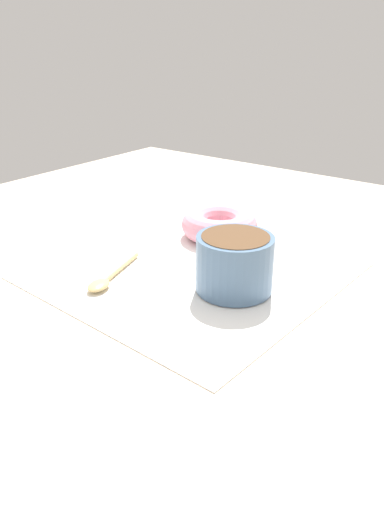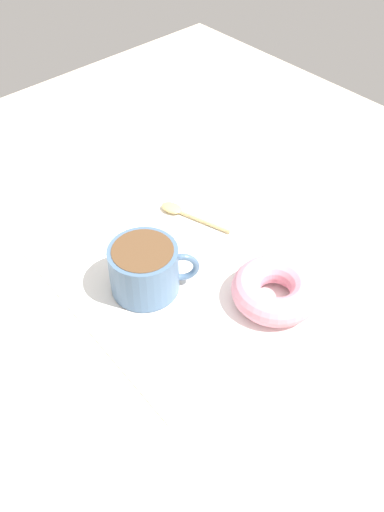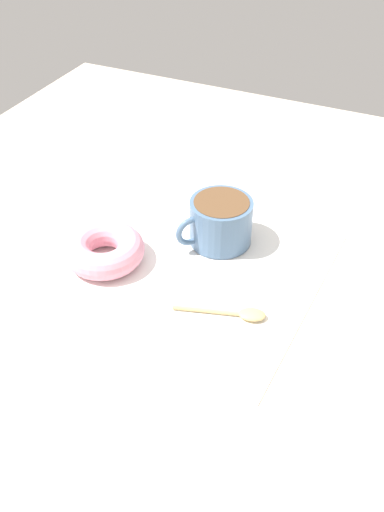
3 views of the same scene
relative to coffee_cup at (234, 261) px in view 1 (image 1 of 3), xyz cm
name	(u,v)px [view 1 (image 1 of 3)]	position (x,y,z in cm)	size (l,w,h in cm)	color
ground_plane	(191,286)	(6.06, 0.81, -4.99)	(120.00, 120.00, 2.00)	beige
napkin	(192,271)	(7.38, -1.23, -3.84)	(35.51, 35.51, 0.30)	white
coffee_cup	(234,261)	(0.00, 0.00, 0.00)	(10.93, 9.66, 7.08)	slate
donut	(219,225)	(11.30, -13.43, -1.71)	(11.77, 11.77, 3.94)	pink
spoon	(105,280)	(13.78, 8.60, -3.28)	(4.88, 12.26, 0.90)	#D8B772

